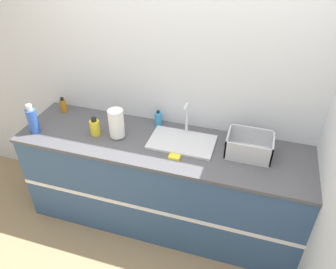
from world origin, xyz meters
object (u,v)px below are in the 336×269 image
(dish_rack, at_px, (249,147))
(bottle_amber, at_px, (63,105))
(bottle_yellow, at_px, (95,127))
(paper_towel_roll, at_px, (116,123))
(soap_dispenser, at_px, (158,119))
(sink, at_px, (182,141))
(bottle_blue, at_px, (33,120))

(dish_rack, relative_size, bottle_amber, 2.40)
(bottle_yellow, bearing_deg, dish_rack, 5.12)
(paper_towel_roll, bearing_deg, bottle_amber, 160.84)
(soap_dispenser, bearing_deg, sink, -35.97)
(bottle_yellow, distance_m, soap_dispenser, 0.56)
(bottle_blue, relative_size, bottle_yellow, 1.64)
(bottle_amber, bearing_deg, bottle_yellow, -28.70)
(bottle_amber, xyz_separation_m, bottle_yellow, (0.48, -0.26, 0.01))
(paper_towel_roll, bearing_deg, bottle_blue, -168.42)
(dish_rack, bearing_deg, bottle_yellow, -174.88)
(paper_towel_roll, distance_m, bottle_blue, 0.74)
(sink, distance_m, bottle_amber, 1.24)
(paper_towel_roll, relative_size, bottle_yellow, 1.57)
(bottle_amber, bearing_deg, sink, -7.31)
(bottle_blue, bearing_deg, sink, 9.91)
(sink, distance_m, bottle_blue, 1.30)
(sink, height_order, soap_dispenser, sink)
(bottle_yellow, bearing_deg, bottle_blue, -167.06)
(paper_towel_roll, bearing_deg, dish_rack, 4.63)
(sink, xyz_separation_m, bottle_blue, (-1.28, -0.22, 0.10))
(sink, distance_m, dish_rack, 0.55)
(bottle_blue, bearing_deg, dish_rack, 7.41)
(bottle_amber, height_order, soap_dispenser, bottle_amber)
(sink, bearing_deg, bottle_amber, 172.69)
(soap_dispenser, bearing_deg, dish_rack, -12.88)
(sink, relative_size, dish_rack, 1.53)
(paper_towel_roll, xyz_separation_m, bottle_yellow, (-0.20, -0.03, -0.06))
(dish_rack, bearing_deg, bottle_blue, -172.59)
(dish_rack, relative_size, soap_dispenser, 2.43)
(sink, distance_m, bottle_yellow, 0.76)
(bottle_blue, relative_size, soap_dispenser, 1.85)
(sink, relative_size, bottle_amber, 3.67)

